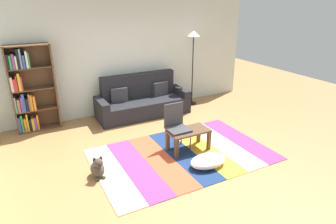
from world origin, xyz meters
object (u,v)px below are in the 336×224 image
Objects in this scene: tv_remote at (190,130)px; bookshelf at (28,91)px; pouf at (208,161)px; dog at (98,168)px; folding_chair at (176,123)px; coffee_table at (188,134)px; standing_lamp at (193,44)px; couch at (142,102)px.

bookshelf is at bearing 160.00° from tv_remote.
pouf is at bearing -50.50° from bookshelf.
bookshelf is at bearing 106.84° from dog.
coffee_table is at bearing -31.55° from folding_chair.
folding_chair is (-1.65, -2.04, -1.10)m from standing_lamp.
coffee_table reaches higher than dog.
pouf is 4.49× the size of tv_remote.
standing_lamp reaches higher than pouf.
coffee_table is 0.09m from tv_remote.
coffee_table is 2.96m from standing_lamp.
standing_lamp is (3.25, 2.30, 1.47)m from dog.
standing_lamp reaches higher than couch.
tv_remote reaches higher than coffee_table.
couch is 2.51× the size of folding_chair.
folding_chair is (-0.18, 0.17, 0.20)m from coffee_table.
coffee_table is 5.22× the size of tv_remote.
folding_chair is (-0.18, 0.20, 0.11)m from tv_remote.
pouf is at bearing -117.09° from standing_lamp.
couch is 2.11m from coffee_table.
couch reaches higher than pouf.
folding_chair reaches higher than pouf.
bookshelf is 3.25m from folding_chair.
pouf is 3.58m from standing_lamp.
coffee_table is (2.53, -2.39, -0.56)m from bookshelf.
standing_lamp reaches higher than dog.
dog is (-1.73, -2.19, -0.18)m from couch.
folding_chair reaches higher than tv_remote.
standing_lamp is (1.51, 0.11, 1.30)m from couch.
standing_lamp is (1.47, 2.22, 1.30)m from coffee_table.
coffee_table is 1.16× the size of pouf.
tv_remote is (-1.46, -2.24, -1.21)m from standing_lamp.
bookshelf is (-2.48, 0.28, 0.56)m from couch.
coffee_table is at bearing -123.58° from standing_lamp.
couch is 2.88× the size of coffee_table.
tv_remote reaches higher than pouf.
dog is at bearing -158.25° from folding_chair.
tv_remote is 0.29m from folding_chair.
pouf is at bearing -65.82° from folding_chair.
folding_chair is at bearing -93.93° from couch.
coffee_table is at bearing -88.81° from couch.
tv_remote reaches higher than dog.
bookshelf is at bearing 136.59° from coffee_table.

